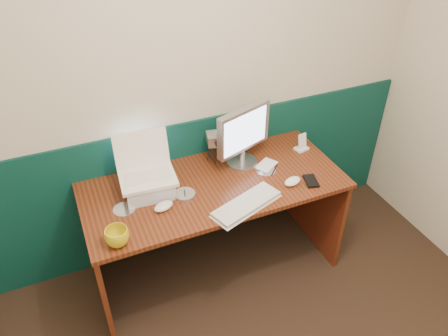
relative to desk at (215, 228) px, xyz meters
name	(u,v)px	position (x,y,z in m)	size (l,w,h in m)	color
back_wall	(166,89)	(-0.15, 0.37, 0.88)	(3.50, 0.04, 2.50)	beige
wainscot	(175,188)	(-0.15, 0.36, 0.12)	(3.48, 0.02, 1.00)	#072F2A
desk	(215,228)	(0.00, 0.00, 0.00)	(1.60, 0.70, 0.75)	#3B1F0A
laptop_riser	(149,186)	(-0.39, 0.08, 0.42)	(0.28, 0.24, 0.10)	silver
laptop	(145,161)	(-0.39, 0.08, 0.61)	(0.32, 0.25, 0.27)	white
monitor	(243,137)	(0.25, 0.13, 0.57)	(0.40, 0.11, 0.40)	#B1B1B6
keyboard	(246,205)	(0.09, -0.27, 0.39)	(0.43, 0.14, 0.02)	silver
mouse_right	(293,181)	(0.44, -0.19, 0.39)	(0.12, 0.07, 0.04)	white
mouse_left	(164,206)	(-0.35, -0.10, 0.40)	(0.12, 0.07, 0.04)	white
mug	(117,237)	(-0.65, -0.27, 0.42)	(0.13, 0.13, 0.10)	gold
camcorder	(213,149)	(0.09, 0.23, 0.47)	(0.08, 0.12, 0.19)	#B7B7BC
cd_spindle	(185,195)	(-0.21, -0.04, 0.39)	(0.12, 0.12, 0.03)	#B0B8C0
cd_loose_a	(124,209)	(-0.56, -0.01, 0.38)	(0.13, 0.13, 0.00)	#B0B6C0
cd_loose_b	(266,170)	(0.36, 0.00, 0.38)	(0.13, 0.13, 0.00)	silver
pen	(274,170)	(0.41, -0.02, 0.38)	(0.01, 0.01, 0.13)	black
papers	(266,165)	(0.38, 0.05, 0.38)	(0.14, 0.10, 0.00)	white
dock	(301,149)	(0.69, 0.12, 0.38)	(0.09, 0.07, 0.02)	white
music_player	(302,141)	(0.69, 0.12, 0.44)	(0.06, 0.01, 0.10)	white
pda	(311,181)	(0.55, -0.22, 0.38)	(0.07, 0.12, 0.01)	black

